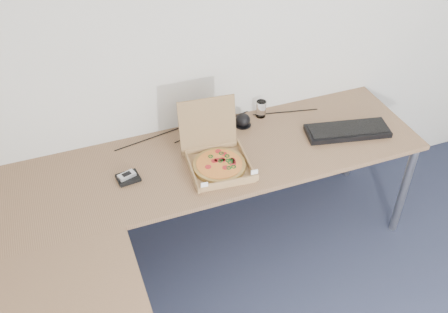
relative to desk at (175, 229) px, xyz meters
name	(u,v)px	position (x,y,z in m)	size (l,w,h in m)	color
desk	(175,229)	(0.00, 0.00, 0.00)	(2.50, 2.20, 0.73)	brown
pizza_box	(218,161)	(0.35, 0.34, 0.07)	(0.32, 0.38, 0.33)	#A27B4D
drinking_glass	(261,109)	(0.77, 0.70, 0.08)	(0.06, 0.06, 0.11)	white
keyboard	(347,131)	(1.18, 0.36, 0.05)	(0.50, 0.18, 0.03)	black
wallet	(128,178)	(-0.14, 0.41, 0.04)	(0.12, 0.10, 0.02)	black
phone	(127,175)	(-0.14, 0.41, 0.06)	(0.09, 0.05, 0.02)	#B2B5BA
dome_speaker	(243,119)	(0.63, 0.65, 0.07)	(0.10, 0.10, 0.09)	black
cable_bundle	(214,126)	(0.46, 0.71, 0.03)	(0.63, 0.04, 0.01)	black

